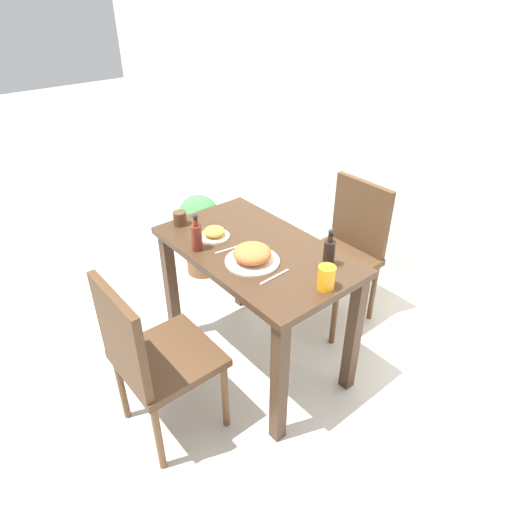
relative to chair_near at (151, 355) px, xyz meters
name	(u,v)px	position (x,y,z in m)	size (l,w,h in m)	color
ground_plane	(256,358)	(-0.08, 0.66, -0.50)	(16.00, 16.00, 0.00)	beige
wall_back	(422,97)	(-0.08, 1.92, 0.80)	(8.00, 0.05, 2.60)	silver
dining_table	(256,270)	(-0.08, 0.66, 0.12)	(1.04, 0.61, 0.76)	#3D2819
chair_near	(151,355)	(0.00, 0.00, 0.00)	(0.42, 0.42, 0.89)	#4C331E
chair_far	(346,246)	(-0.07, 1.37, 0.00)	(0.42, 0.42, 0.89)	#4C331E
food_plate	(252,255)	(0.01, 0.56, 0.29)	(0.26, 0.26, 0.09)	beige
side_plate	(214,233)	(-0.29, 0.56, 0.28)	(0.16, 0.16, 0.06)	beige
drink_cup	(180,218)	(-0.53, 0.50, 0.29)	(0.07, 0.07, 0.08)	#4C331E
juice_glass	(326,278)	(0.38, 0.68, 0.31)	(0.08, 0.08, 0.11)	orange
sauce_bottle	(329,252)	(0.26, 0.82, 0.33)	(0.05, 0.05, 0.19)	black
condiment_bottle	(197,236)	(-0.25, 0.43, 0.33)	(0.05, 0.05, 0.19)	maroon
fork_utensil	(232,248)	(-0.15, 0.56, 0.26)	(0.04, 0.18, 0.00)	silver
spoon_utensil	(275,277)	(0.17, 0.56, 0.26)	(0.01, 0.17, 0.00)	silver
potted_plant_left	(200,230)	(-1.04, 0.94, -0.15)	(0.29, 0.29, 0.61)	brown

